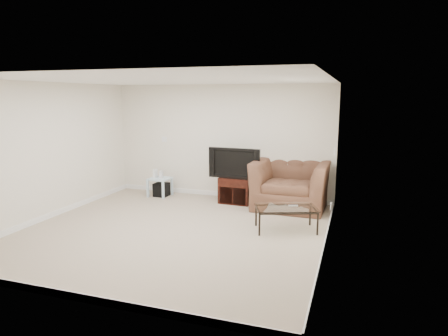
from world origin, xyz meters
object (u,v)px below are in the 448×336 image
(recliner, at_px, (291,176))
(coffee_table, at_px, (286,219))
(tv_stand, at_px, (236,190))
(subwoofer, at_px, (162,190))
(television, at_px, (236,163))
(side_table, at_px, (160,187))

(recliner, distance_m, coffee_table, 1.52)
(tv_stand, xyz_separation_m, subwoofer, (-1.78, 0.02, -0.13))
(television, height_order, coffee_table, television)
(recliner, bearing_deg, tv_stand, -178.75)
(tv_stand, height_order, coffee_table, tv_stand)
(coffee_table, bearing_deg, recliner, 96.35)
(television, distance_m, recliner, 1.18)
(television, height_order, subwoofer, television)
(subwoofer, xyz_separation_m, coffee_table, (3.09, -1.46, 0.05))
(side_table, bearing_deg, television, -0.88)
(television, xyz_separation_m, recliner, (1.15, 0.03, -0.23))
(tv_stand, xyz_separation_m, side_table, (-1.81, 0.00, -0.07))
(subwoofer, distance_m, recliner, 2.97)
(tv_stand, height_order, side_table, tv_stand)
(subwoofer, xyz_separation_m, recliner, (2.93, -0.02, 0.50))
(television, distance_m, side_table, 1.92)
(coffee_table, bearing_deg, subwoofer, 154.76)
(recliner, bearing_deg, side_table, -178.75)
(recliner, height_order, coffee_table, recliner)
(television, distance_m, coffee_table, 2.04)
(side_table, relative_size, recliner, 0.30)
(television, bearing_deg, side_table, -177.96)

